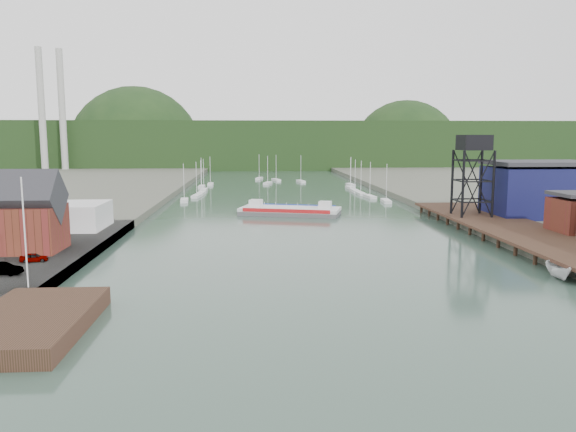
{
  "coord_description": "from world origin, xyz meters",
  "views": [
    {
      "loc": [
        -8.44,
        -50.85,
        17.84
      ],
      "look_at": [
        -2.47,
        46.34,
        4.0
      ],
      "focal_mm": 35.0,
      "sensor_mm": 36.0,
      "label": 1
    }
  ],
  "objects": [
    {
      "name": "flagpole",
      "position": [
        -33.0,
        10.0,
        7.6
      ],
      "size": [
        0.16,
        0.16,
        12.0
      ],
      "primitive_type": "cylinder",
      "color": "silver",
      "rests_on": "west_quay"
    },
    {
      "name": "distant_hills",
      "position": [
        -3.98,
        301.35,
        10.38
      ],
      "size": [
        500.0,
        120.0,
        80.0
      ],
      "color": "black",
      "rests_on": "ground"
    },
    {
      "name": "car_west_a",
      "position": [
        -37.17,
        22.7,
        2.18
      ],
      "size": [
        3.63,
        2.01,
        1.17
      ],
      "primitive_type": "imported",
      "rotation": [
        0.0,
        0.0,
        1.76
      ],
      "color": "#999999",
      "rests_on": "west_quay"
    },
    {
      "name": "ground",
      "position": [
        0.0,
        0.0,
        0.0
      ],
      "size": [
        600.0,
        600.0,
        0.0
      ],
      "primitive_type": "plane",
      "color": "#2C453B",
      "rests_on": "ground"
    },
    {
      "name": "harbor_building",
      "position": [
        -42.0,
        30.0,
        6.09
      ],
      "size": [
        12.2,
        8.2,
        8.9
      ],
      "color": "#5A2919",
      "rests_on": "west_quay"
    },
    {
      "name": "motorboat",
      "position": [
        29.83,
        15.8,
        1.07
      ],
      "size": [
        2.69,
        5.75,
        2.14
      ],
      "primitive_type": "imported",
      "rotation": [
        0.0,
        0.0,
        -0.11
      ],
      "color": "silver",
      "rests_on": "ground"
    },
    {
      "name": "west_stage",
      "position": [
        -29.0,
        0.0,
        0.9
      ],
      "size": [
        10.0,
        18.0,
        1.8
      ],
      "primitive_type": "cube",
      "color": "black",
      "rests_on": "ground"
    },
    {
      "name": "east_pier",
      "position": [
        37.0,
        45.0,
        1.9
      ],
      "size": [
        14.0,
        70.0,
        2.45
      ],
      "color": "black",
      "rests_on": "ground"
    },
    {
      "name": "marina_sailboats",
      "position": [
        0.08,
        138.46,
        0.35
      ],
      "size": [
        57.71,
        92.65,
        0.9
      ],
      "color": "silver",
      "rests_on": "ground"
    },
    {
      "name": "car_west_b",
      "position": [
        -38.15,
        15.86,
        2.32
      ],
      "size": [
        4.48,
        1.9,
        1.44
      ],
      "primitive_type": "imported",
      "rotation": [
        0.0,
        0.0,
        1.48
      ],
      "color": "#999999",
      "rests_on": "west_quay"
    },
    {
      "name": "smokestacks",
      "position": [
        -106.0,
        232.5,
        30.0
      ],
      "size": [
        11.2,
        8.2,
        60.0
      ],
      "color": "#B1B0AB",
      "rests_on": "ground"
    },
    {
      "name": "white_shed",
      "position": [
        -44.0,
        50.0,
        3.85
      ],
      "size": [
        18.0,
        12.0,
        4.5
      ],
      "primitive_type": "cube",
      "color": "silver",
      "rests_on": "west_quay"
    },
    {
      "name": "west_quay",
      "position": [
        -40.0,
        20.0,
        0.8
      ],
      "size": [
        16.0,
        80.0,
        1.6
      ],
      "primitive_type": "cube",
      "color": "slate",
      "rests_on": "ground"
    },
    {
      "name": "chain_ferry",
      "position": [
        -0.14,
        76.75,
        0.93
      ],
      "size": [
        24.23,
        14.9,
        3.26
      ],
      "rotation": [
        0.0,
        0.0,
        -0.28
      ],
      "color": "#525254",
      "rests_on": "ground"
    },
    {
      "name": "lift_tower",
      "position": [
        35.0,
        58.0,
        15.65
      ],
      "size": [
        6.5,
        6.5,
        16.0
      ],
      "color": "black",
      "rests_on": "east_pier"
    },
    {
      "name": "blue_shed",
      "position": [
        50.0,
        60.0,
        7.06
      ],
      "size": [
        20.5,
        14.5,
        11.3
      ],
      "color": "#0D0D3A",
      "rests_on": "east_land"
    }
  ]
}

